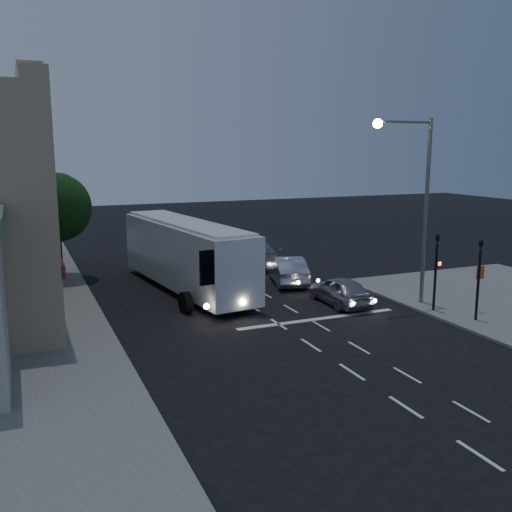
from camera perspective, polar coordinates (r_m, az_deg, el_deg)
name	(u,v)px	position (r m, az deg, el deg)	size (l,w,h in m)	color
ground	(299,338)	(23.88, 4.35, -8.15)	(120.00, 120.00, 0.00)	black
road_markings	(291,313)	(27.25, 3.56, -5.73)	(8.00, 30.55, 0.01)	silver
tour_bus	(186,253)	(31.40, -7.04, 0.30)	(4.16, 12.77, 3.84)	white
car_suv	(340,290)	(28.87, 8.42, -3.42)	(1.69, 4.21, 1.43)	#9A9AA4
car_sedan_a	(287,270)	(33.07, 3.14, -1.38)	(1.68, 4.82, 1.59)	#B2B1C1
car_sedan_b	(253,253)	(38.16, -0.30, 0.34)	(2.35, 5.78, 1.68)	#8F8E9D
car_sedan_c	(226,241)	(43.64, -3.05, 1.47)	(2.37, 5.13, 1.43)	#9FA1AD
traffic_signal_main	(436,263)	(28.07, 17.59, -0.66)	(0.25, 0.35, 4.10)	black
traffic_signal_side	(479,270)	(27.11, 21.42, -1.29)	(0.18, 0.15, 4.10)	black
regulatory_sign	(479,281)	(28.64, 21.41, -2.36)	(0.45, 0.12, 2.20)	slate
streetlight	(416,190)	(28.56, 15.72, 6.35)	(3.32, 0.44, 9.00)	slate
street_tree	(56,204)	(35.27, -19.34, 4.89)	(4.00, 4.00, 6.20)	black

